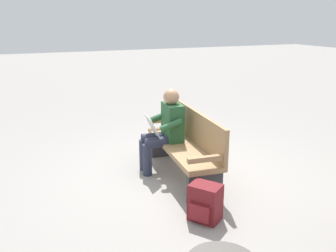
# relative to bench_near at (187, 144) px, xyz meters

# --- Properties ---
(ground_plane) EXTENTS (40.00, 40.00, 0.00)m
(ground_plane) POSITION_rel_bench_near_xyz_m (0.01, 0.07, -0.46)
(ground_plane) COLOR gray
(bench_near) EXTENTS (1.84, 0.66, 0.90)m
(bench_near) POSITION_rel_bench_near_xyz_m (0.00, 0.00, 0.00)
(bench_near) COLOR #9E7A51
(bench_near) RESTS_ON ground
(person_seated) EXTENTS (0.60, 0.60, 1.18)m
(person_seated) POSITION_rel_bench_near_xyz_m (0.28, 0.21, 0.17)
(person_seated) COLOR #23512D
(person_seated) RESTS_ON ground
(backpack) EXTENTS (0.40, 0.38, 0.41)m
(backpack) POSITION_rel_bench_near_xyz_m (-1.14, 0.34, -0.26)
(backpack) COLOR maroon
(backpack) RESTS_ON ground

